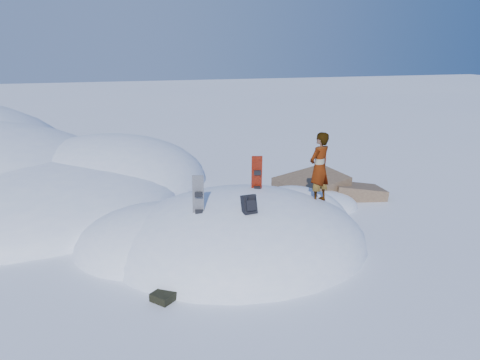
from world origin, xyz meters
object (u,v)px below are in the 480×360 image
object	(u,v)px
snowboard_red	(257,182)
snowboard_dark	(198,205)
backpack	(249,204)
person	(319,167)

from	to	relation	value
snowboard_red	snowboard_dark	distance (m)	2.18
backpack	snowboard_red	bearing A→B (deg)	59.42
snowboard_red	backpack	distance (m)	1.74
snowboard_dark	person	world-z (taller)	person
backpack	person	bearing A→B (deg)	18.80
snowboard_dark	person	xyz separation A→B (m)	(3.51, 0.67, 0.52)
snowboard_dark	person	size ratio (longest dim) A/B	0.76
snowboard_red	person	bearing A→B (deg)	-2.30
snowboard_red	snowboard_dark	xyz separation A→B (m)	(-1.86, -1.13, -0.10)
backpack	snowboard_dark	bearing A→B (deg)	151.58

